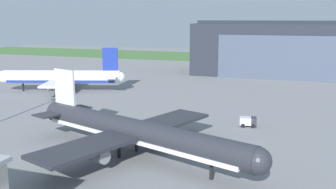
{
  "coord_description": "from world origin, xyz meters",
  "views": [
    {
      "loc": [
        9.81,
        -68.6,
        23.01
      ],
      "look_at": [
        -20.04,
        14.96,
        5.74
      ],
      "focal_mm": 42.1,
      "sensor_mm": 36.0,
      "label": 1
    }
  ],
  "objects": [
    {
      "name": "grass_field_strip",
      "position": [
        0.0,
        162.45,
        0.04
      ],
      "size": [
        440.0,
        56.0,
        0.08
      ],
      "primitive_type": "cube",
      "color": "#446D38",
      "rests_on": "ground_plane"
    },
    {
      "name": "stair_truck",
      "position": [
        -1.55,
        14.51,
        1.18
      ],
      "size": [
        3.87,
        3.11,
        2.05
      ],
      "color": "#2D2D33",
      "rests_on": "ground_plane"
    },
    {
      "name": "maintenance_hangar",
      "position": [
        13.88,
        97.77,
        10.55
      ],
      "size": [
        98.38,
        28.74,
        22.03
      ],
      "color": "#232833",
      "rests_on": "ground_plane"
    },
    {
      "name": "airliner_near_left",
      "position": [
        -16.71,
        -10.86,
        4.35
      ],
      "size": [
        45.55,
        36.74,
        13.3
      ],
      "color": "#282B33",
      "rests_on": "ground_plane"
    },
    {
      "name": "ground_plane",
      "position": [
        0.0,
        0.0,
        0.0
      ],
      "size": [
        440.0,
        440.0,
        0.0
      ],
      "primitive_type": "plane",
      "color": "slate"
    },
    {
      "name": "airliner_far_left",
      "position": [
        -63.61,
        36.4,
        4.46
      ],
      "size": [
        38.71,
        32.62,
        13.92
      ],
      "color": "white",
      "rests_on": "ground_plane"
    }
  ]
}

